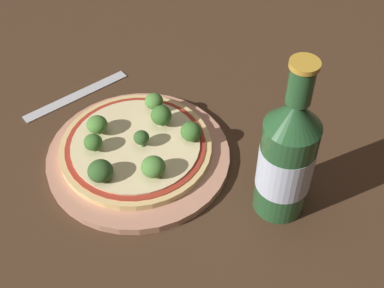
{
  "coord_description": "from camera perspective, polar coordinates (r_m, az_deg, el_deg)",
  "views": [
    {
      "loc": [
        0.5,
        -0.17,
        0.59
      ],
      "look_at": [
        0.06,
        0.06,
        0.06
      ],
      "focal_mm": 50.0,
      "sensor_mm": 36.0,
      "label": 1
    }
  ],
  "objects": [
    {
      "name": "broccoli_floret_4",
      "position": [
        0.82,
        -4.07,
        4.55
      ],
      "size": [
        0.03,
        0.03,
        0.03
      ],
      "color": "#6B8E51",
      "rests_on": "pizza"
    },
    {
      "name": "beer_bottle",
      "position": [
        0.68,
        10.08,
        -1.39
      ],
      "size": [
        0.07,
        0.07,
        0.24
      ],
      "color": "#234C28",
      "rests_on": "ground_plane"
    },
    {
      "name": "broccoli_floret_5",
      "position": [
        0.73,
        -4.33,
        -2.52
      ],
      "size": [
        0.03,
        0.03,
        0.03
      ],
      "color": "#6B8E51",
      "rests_on": "pizza"
    },
    {
      "name": "broccoli_floret_6",
      "position": [
        0.73,
        -9.75,
        -2.86
      ],
      "size": [
        0.03,
        0.03,
        0.03
      ],
      "color": "#6B8E51",
      "rests_on": "pizza"
    },
    {
      "name": "pizza",
      "position": [
        0.79,
        -5.76,
        -0.2
      ],
      "size": [
        0.22,
        0.22,
        0.01
      ],
      "color": "tan",
      "rests_on": "plate"
    },
    {
      "name": "plate",
      "position": [
        0.79,
        -5.36,
        -1.41
      ],
      "size": [
        0.27,
        0.27,
        0.01
      ],
      "color": "tan",
      "rests_on": "ground_plane"
    },
    {
      "name": "ground_plane",
      "position": [
        0.79,
        -5.68,
        -1.61
      ],
      "size": [
        3.0,
        3.0,
        0.0
      ],
      "primitive_type": "plane",
      "color": "#3D2819"
    },
    {
      "name": "fork",
      "position": [
        0.91,
        -12.22,
        5.08
      ],
      "size": [
        0.05,
        0.19,
        0.0
      ],
      "rotation": [
        0.0,
        0.0,
        1.77
      ],
      "color": "#B2B2B7",
      "rests_on": "ground_plane"
    },
    {
      "name": "broccoli_floret_7",
      "position": [
        0.79,
        -10.1,
        2.06
      ],
      "size": [
        0.03,
        0.03,
        0.03
      ],
      "color": "#6B8E51",
      "rests_on": "pizza"
    },
    {
      "name": "broccoli_floret_3",
      "position": [
        0.77,
        -10.51,
        0.17
      ],
      "size": [
        0.03,
        0.03,
        0.03
      ],
      "color": "#6B8E51",
      "rests_on": "pizza"
    },
    {
      "name": "broccoli_floret_2",
      "position": [
        0.77,
        -0.1,
        1.34
      ],
      "size": [
        0.03,
        0.03,
        0.03
      ],
      "color": "#6B8E51",
      "rests_on": "pizza"
    },
    {
      "name": "broccoli_floret_0",
      "position": [
        0.76,
        -5.34,
        0.53
      ],
      "size": [
        0.02,
        0.02,
        0.03
      ],
      "color": "#6B8E51",
      "rests_on": "pizza"
    },
    {
      "name": "broccoli_floret_1",
      "position": [
        0.79,
        -3.31,
        3.07
      ],
      "size": [
        0.03,
        0.03,
        0.03
      ],
      "color": "#6B8E51",
      "rests_on": "pizza"
    }
  ]
}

